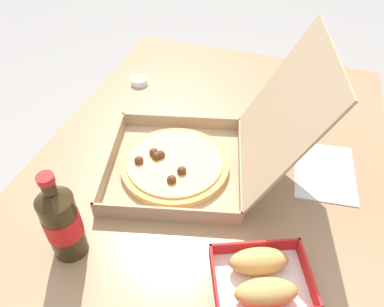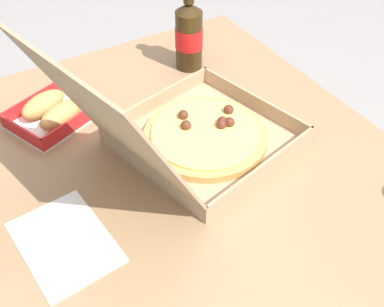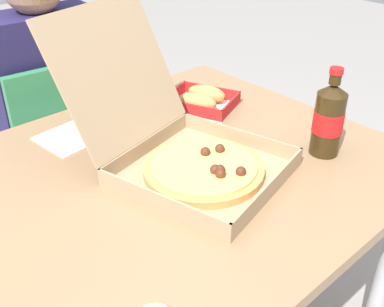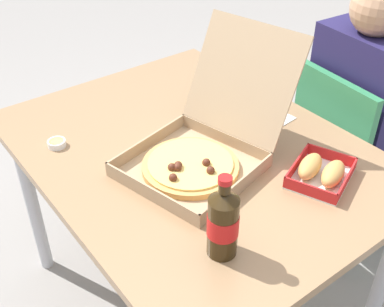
{
  "view_description": "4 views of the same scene",
  "coord_description": "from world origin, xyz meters",
  "px_view_note": "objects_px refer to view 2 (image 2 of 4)",
  "views": [
    {
      "loc": [
        0.73,
        0.18,
        1.44
      ],
      "look_at": [
        0.08,
        -0.03,
        0.8
      ],
      "focal_mm": 35.35,
      "sensor_mm": 36.0,
      "label": 1
    },
    {
      "loc": [
        -0.59,
        0.36,
        1.44
      ],
      "look_at": [
        0.05,
        -0.02,
        0.76
      ],
      "focal_mm": 43.98,
      "sensor_mm": 36.0,
      "label": 2
    },
    {
      "loc": [
        -0.54,
        -0.73,
        1.34
      ],
      "look_at": [
        0.06,
        -0.06,
        0.8
      ],
      "focal_mm": 43.68,
      "sensor_mm": 36.0,
      "label": 3
    },
    {
      "loc": [
        0.98,
        -0.74,
        1.6
      ],
      "look_at": [
        0.08,
        -0.06,
        0.79
      ],
      "focal_mm": 45.7,
      "sensor_mm": 36.0,
      "label": 4
    }
  ],
  "objects_px": {
    "cola_bottle": "(189,35)",
    "paper_menu": "(65,242)",
    "pizza_box_open": "(190,134)",
    "bread_side_box": "(53,111)"
  },
  "relations": [
    {
      "from": "pizza_box_open",
      "to": "cola_bottle",
      "type": "height_order",
      "value": "pizza_box_open"
    },
    {
      "from": "pizza_box_open",
      "to": "cola_bottle",
      "type": "bearing_deg",
      "value": -29.81
    },
    {
      "from": "pizza_box_open",
      "to": "bread_side_box",
      "type": "height_order",
      "value": "pizza_box_open"
    },
    {
      "from": "cola_bottle",
      "to": "paper_menu",
      "type": "relative_size",
      "value": 1.07
    },
    {
      "from": "pizza_box_open",
      "to": "paper_menu",
      "type": "distance_m",
      "value": 0.34
    },
    {
      "from": "bread_side_box",
      "to": "paper_menu",
      "type": "height_order",
      "value": "bread_side_box"
    },
    {
      "from": "pizza_box_open",
      "to": "cola_bottle",
      "type": "distance_m",
      "value": 0.35
    },
    {
      "from": "cola_bottle",
      "to": "paper_menu",
      "type": "distance_m",
      "value": 0.65
    },
    {
      "from": "cola_bottle",
      "to": "bread_side_box",
      "type": "bearing_deg",
      "value": 96.11
    },
    {
      "from": "pizza_box_open",
      "to": "cola_bottle",
      "type": "xyz_separation_m",
      "value": [
        0.3,
        -0.17,
        0.04
      ]
    }
  ]
}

